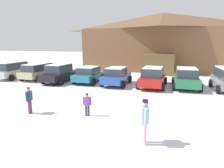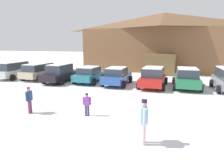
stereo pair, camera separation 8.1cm
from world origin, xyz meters
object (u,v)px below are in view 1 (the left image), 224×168
(skier_teen_in_navy_coat, at_px, (29,99))
(parked_green_coupe, at_px, (186,78))
(parked_black_sedan, at_px, (60,73))
(skier_adult_in_blue_parka, at_px, (145,119))
(ski_lodge, at_px, (162,41))
(skier_child_in_purple_jacket, at_px, (87,103))
(parked_blue_hatchback, at_px, (116,76))
(parked_silver_wagon, at_px, (12,70))
(parked_beige_suv, at_px, (38,71))
(parked_red_sedan, at_px, (153,77))
(parked_teal_hatchback, at_px, (89,74))

(skier_teen_in_navy_coat, bearing_deg, parked_green_coupe, 47.08)
(parked_black_sedan, bearing_deg, skier_adult_in_blue_parka, -46.84)
(ski_lodge, distance_m, skier_child_in_purple_jacket, 21.11)
(parked_black_sedan, distance_m, skier_teen_in_navy_coat, 8.83)
(parked_green_coupe, distance_m, skier_teen_in_navy_coat, 12.06)
(skier_teen_in_navy_coat, bearing_deg, parked_blue_hatchback, 74.00)
(parked_silver_wagon, relative_size, skier_child_in_purple_jacket, 3.72)
(ski_lodge, bearing_deg, parked_silver_wagon, -139.28)
(parked_beige_suv, bearing_deg, skier_teen_in_navy_coat, -56.06)
(parked_silver_wagon, bearing_deg, parked_blue_hatchback, -1.07)
(parked_beige_suv, relative_size, skier_child_in_purple_jacket, 3.58)
(parked_blue_hatchback, bearing_deg, parked_red_sedan, 1.55)
(parked_black_sedan, relative_size, skier_teen_in_navy_coat, 3.36)
(parked_green_coupe, bearing_deg, parked_blue_hatchback, -175.84)
(skier_adult_in_blue_parka, bearing_deg, ski_lodge, 91.22)
(parked_beige_suv, xyz_separation_m, parked_teal_hatchback, (5.65, -0.11, -0.11))
(parked_blue_hatchback, height_order, parked_red_sedan, parked_red_sedan)
(ski_lodge, xyz_separation_m, parked_black_sedan, (-8.73, -12.92, -3.08))
(parked_red_sedan, xyz_separation_m, skier_teen_in_navy_coat, (-5.55, -8.50, -0.05))
(parked_green_coupe, bearing_deg, parked_teal_hatchback, -179.71)
(parked_teal_hatchback, xyz_separation_m, skier_teen_in_navy_coat, (0.34, -8.79, 0.03))
(skier_adult_in_blue_parka, bearing_deg, skier_child_in_purple_jacket, 146.47)
(parked_silver_wagon, height_order, parked_black_sedan, parked_silver_wagon)
(parked_blue_hatchback, bearing_deg, parked_teal_hatchback, 172.16)
(parked_black_sedan, distance_m, parked_blue_hatchback, 5.51)
(parked_silver_wagon, relative_size, parked_teal_hatchback, 1.06)
(parked_beige_suv, height_order, parked_green_coupe, parked_green_coupe)
(ski_lodge, bearing_deg, parked_blue_hatchback, -104.18)
(parked_beige_suv, height_order, parked_teal_hatchback, parked_beige_suv)
(parked_silver_wagon, height_order, skier_teen_in_navy_coat, parked_silver_wagon)
(parked_silver_wagon, bearing_deg, parked_teal_hatchback, 1.11)
(parked_beige_suv, distance_m, parked_blue_hatchback, 8.42)
(parked_beige_suv, xyz_separation_m, skier_child_in_purple_jacket, (9.01, -8.40, -0.22))
(parked_beige_suv, xyz_separation_m, parked_black_sedan, (2.90, -0.63, -0.02))
(skier_adult_in_blue_parka, bearing_deg, parked_silver_wagon, 146.00)
(parked_blue_hatchback, bearing_deg, skier_adult_in_blue_parka, -69.56)
(parked_beige_suv, relative_size, parked_blue_hatchback, 1.02)
(parked_teal_hatchback, distance_m, skier_child_in_purple_jacket, 8.94)
(parked_teal_hatchback, bearing_deg, ski_lodge, 64.26)
(skier_adult_in_blue_parka, bearing_deg, parked_red_sedan, 93.31)
(parked_blue_hatchback, relative_size, parked_green_coupe, 0.94)
(parked_black_sedan, relative_size, parked_red_sedan, 1.03)
(parked_red_sedan, xyz_separation_m, parked_green_coupe, (2.67, 0.34, -0.00))
(ski_lodge, relative_size, parked_teal_hatchback, 5.15)
(parked_silver_wagon, xyz_separation_m, skier_child_in_purple_jacket, (11.98, -8.12, -0.27))
(parked_green_coupe, bearing_deg, ski_lodge, 101.76)
(parked_silver_wagon, distance_m, parked_black_sedan, 5.88)
(parked_green_coupe, bearing_deg, parked_black_sedan, -177.17)
(parked_red_sedan, bearing_deg, parked_green_coupe, 7.19)
(parked_black_sedan, height_order, parked_blue_hatchback, parked_black_sedan)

